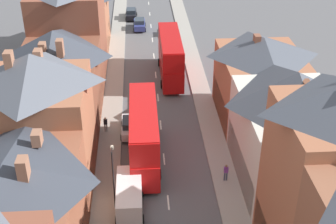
% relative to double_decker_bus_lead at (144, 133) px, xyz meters
% --- Properties ---
extents(pavement_left, '(2.20, 104.00, 0.14)m').
position_rel_double_decker_bus_lead_xyz_m(pavement_left, '(-3.29, 13.88, -2.75)').
color(pavement_left, gray).
rests_on(pavement_left, ground).
extents(pavement_right, '(2.20, 104.00, 0.14)m').
position_rel_double_decker_bus_lead_xyz_m(pavement_right, '(6.91, 13.88, -2.75)').
color(pavement_right, gray).
rests_on(pavement_right, ground).
extents(centre_line_dashes, '(0.14, 97.80, 0.01)m').
position_rel_double_decker_bus_lead_xyz_m(centre_line_dashes, '(1.81, 11.88, -2.81)').
color(centre_line_dashes, silver).
rests_on(centre_line_dashes, ground).
extents(terrace_row_left, '(8.00, 70.03, 13.60)m').
position_rel_double_decker_bus_lead_xyz_m(terrace_row_left, '(-8.37, -4.03, 2.82)').
color(terrace_row_left, brown).
rests_on(terrace_row_left, ground).
extents(double_decker_bus_lead, '(2.74, 10.80, 5.30)m').
position_rel_double_decker_bus_lead_xyz_m(double_decker_bus_lead, '(0.00, 0.00, 0.00)').
color(double_decker_bus_lead, red).
rests_on(double_decker_bus_lead, ground).
extents(double_decker_bus_mid_street, '(2.74, 10.80, 5.30)m').
position_rel_double_decker_bus_lead_xyz_m(double_decker_bus_mid_street, '(3.60, 17.20, 0.00)').
color(double_decker_bus_mid_street, '#B70F0F').
rests_on(double_decker_bus_mid_street, ground).
extents(car_near_silver, '(1.90, 4.07, 1.70)m').
position_rel_double_decker_bus_lead_xyz_m(car_near_silver, '(0.01, 34.51, -1.96)').
color(car_near_silver, navy).
rests_on(car_near_silver, ground).
extents(car_parked_left_a, '(1.90, 4.14, 1.61)m').
position_rel_double_decker_bus_lead_xyz_m(car_parked_left_a, '(4.91, 31.99, -2.01)').
color(car_parked_left_a, gray).
rests_on(car_parked_left_a, ground).
extents(car_parked_right_a, '(1.90, 4.11, 1.68)m').
position_rel_double_decker_bus_lead_xyz_m(car_parked_right_a, '(-1.29, 4.48, -1.97)').
color(car_parked_right_a, silver).
rests_on(car_parked_right_a, ground).
extents(car_mid_black, '(1.90, 4.19, 1.68)m').
position_rel_double_decker_bus_lead_xyz_m(car_mid_black, '(-1.29, 39.69, -1.97)').
color(car_mid_black, black).
rests_on(car_mid_black, ground).
extents(delivery_van, '(2.20, 5.20, 2.41)m').
position_rel_double_decker_bus_lead_xyz_m(delivery_van, '(-1.29, -6.72, -1.48)').
color(delivery_van, white).
rests_on(delivery_van, ground).
extents(pedestrian_mid_right, '(0.36, 0.22, 1.61)m').
position_rel_double_decker_bus_lead_xyz_m(pedestrian_mid_right, '(6.89, -3.73, -1.78)').
color(pedestrian_mid_right, '#3D4256').
rests_on(pedestrian_mid_right, pavement_right).
extents(pedestrian_far_left, '(0.36, 0.22, 1.61)m').
position_rel_double_decker_bus_lead_xyz_m(pedestrian_far_left, '(-3.74, 4.81, -1.78)').
color(pedestrian_far_left, gray).
rests_on(pedestrian_far_left, pavement_left).
extents(street_lamp, '(0.20, 1.12, 5.50)m').
position_rel_double_decker_bus_lead_xyz_m(street_lamp, '(-2.44, -6.48, 0.43)').
color(street_lamp, black).
rests_on(street_lamp, ground).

